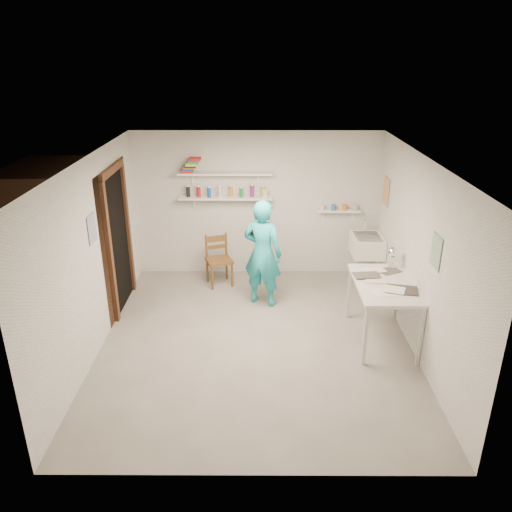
{
  "coord_description": "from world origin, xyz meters",
  "views": [
    {
      "loc": [
        0.03,
        -5.65,
        3.55
      ],
      "look_at": [
        0.0,
        0.4,
        1.05
      ],
      "focal_mm": 35.0,
      "sensor_mm": 36.0,
      "label": 1
    }
  ],
  "objects_px": {
    "wooden_chair": "(219,261)",
    "work_table": "(382,312)",
    "man": "(263,253)",
    "desk_lamp": "(393,252)",
    "belfast_sink": "(367,245)",
    "wall_clock": "(257,231)"
  },
  "relations": [
    {
      "from": "man",
      "to": "desk_lamp",
      "type": "xyz_separation_m",
      "value": [
        1.75,
        -0.53,
        0.23
      ]
    },
    {
      "from": "wooden_chair",
      "to": "work_table",
      "type": "bearing_deg",
      "value": -56.82
    },
    {
      "from": "belfast_sink",
      "to": "desk_lamp",
      "type": "bearing_deg",
      "value": -85.32
    },
    {
      "from": "desk_lamp",
      "to": "work_table",
      "type": "bearing_deg",
      "value": -112.42
    },
    {
      "from": "man",
      "to": "wooden_chair",
      "type": "distance_m",
      "value": 1.02
    },
    {
      "from": "man",
      "to": "desk_lamp",
      "type": "distance_m",
      "value": 1.85
    },
    {
      "from": "belfast_sink",
      "to": "wall_clock",
      "type": "bearing_deg",
      "value": -166.74
    },
    {
      "from": "wooden_chair",
      "to": "man",
      "type": "bearing_deg",
      "value": -63.15
    },
    {
      "from": "belfast_sink",
      "to": "wall_clock",
      "type": "distance_m",
      "value": 1.83
    },
    {
      "from": "belfast_sink",
      "to": "work_table",
      "type": "bearing_deg",
      "value": -93.83
    },
    {
      "from": "man",
      "to": "work_table",
      "type": "bearing_deg",
      "value": 169.89
    },
    {
      "from": "wall_clock",
      "to": "wooden_chair",
      "type": "distance_m",
      "value": 1.0
    },
    {
      "from": "work_table",
      "to": "desk_lamp",
      "type": "relative_size",
      "value": 8.0
    },
    {
      "from": "belfast_sink",
      "to": "wooden_chair",
      "type": "xyz_separation_m",
      "value": [
        -2.35,
        0.03,
        -0.28
      ]
    },
    {
      "from": "belfast_sink",
      "to": "work_table",
      "type": "xyz_separation_m",
      "value": [
        -0.11,
        -1.64,
        -0.29
      ]
    },
    {
      "from": "belfast_sink",
      "to": "man",
      "type": "xyz_separation_m",
      "value": [
        -1.66,
        -0.61,
        0.11
      ]
    },
    {
      "from": "wall_clock",
      "to": "wooden_chair",
      "type": "height_order",
      "value": "wall_clock"
    },
    {
      "from": "belfast_sink",
      "to": "desk_lamp",
      "type": "height_order",
      "value": "desk_lamp"
    },
    {
      "from": "belfast_sink",
      "to": "desk_lamp",
      "type": "xyz_separation_m",
      "value": [
        0.09,
        -1.15,
        0.34
      ]
    },
    {
      "from": "wall_clock",
      "to": "work_table",
      "type": "height_order",
      "value": "wall_clock"
    },
    {
      "from": "belfast_sink",
      "to": "work_table",
      "type": "height_order",
      "value": "belfast_sink"
    },
    {
      "from": "wooden_chair",
      "to": "desk_lamp",
      "type": "xyz_separation_m",
      "value": [
        2.44,
        -1.18,
        0.63
      ]
    }
  ]
}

